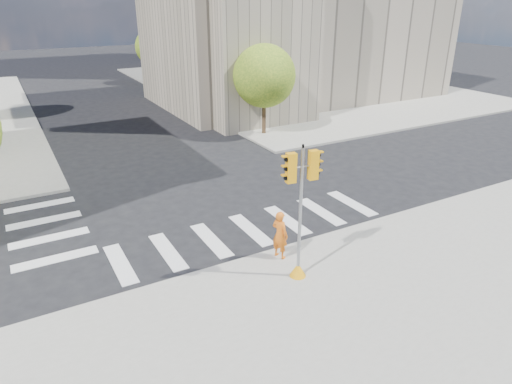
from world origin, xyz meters
TOP-DOWN VIEW (x-y plane):
  - ground at (0.00, 0.00)m, footprint 160.00×160.00m
  - sidewalk_near at (0.00, -11.00)m, footprint 30.00×14.00m
  - sidewalk_far_right at (20.00, 26.00)m, footprint 28.00×40.00m
  - civic_building at (15.59, 19.12)m, footprint 26.00×16.00m
  - tree_re_near at (7.50, 10.00)m, footprint 4.20×4.20m
  - tree_re_mid at (7.50, 22.00)m, footprint 4.60×4.60m
  - tree_re_far at (7.50, 34.00)m, footprint 4.00×4.00m
  - lamp_near at (8.00, 14.00)m, footprint 0.35×0.18m
  - lamp_far at (8.00, 28.00)m, footprint 0.35×0.18m
  - traffic_signal at (-0.43, -5.96)m, footprint 1.08×0.56m
  - photographer at (-0.31, -4.60)m, footprint 0.64×0.77m

SIDE VIEW (x-z plane):
  - ground at x=0.00m, z-range 0.00..0.00m
  - sidewalk_near at x=0.00m, z-range 0.00..0.15m
  - sidewalk_far_right at x=20.00m, z-range 0.00..0.15m
  - photographer at x=-0.31m, z-range 0.15..1.97m
  - traffic_signal at x=-0.43m, z-range -0.20..4.48m
  - tree_re_far at x=7.50m, z-range 0.93..6.80m
  - tree_re_near at x=7.50m, z-range 0.97..7.13m
  - tree_re_mid at x=7.50m, z-range 1.02..7.68m
  - lamp_near at x=8.00m, z-range 0.52..8.63m
  - lamp_far at x=8.00m, z-range 0.52..8.63m
  - civic_building at x=15.59m, z-range -2.43..16.96m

